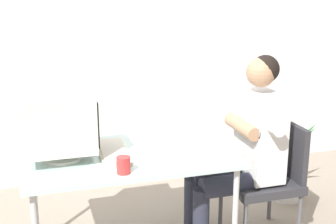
{
  "coord_description": "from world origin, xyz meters",
  "views": [
    {
      "loc": [
        -0.55,
        -2.67,
        1.76
      ],
      "look_at": [
        0.26,
        0.0,
        0.98
      ],
      "focal_mm": 49.42,
      "sensor_mm": 36.0,
      "label": 1
    }
  ],
  "objects_px": {
    "keyboard": "(113,151)",
    "office_chair": "(269,174)",
    "potted_plant": "(288,167)",
    "desk_mug": "(123,165)",
    "desk": "(129,162)",
    "person_seated": "(245,146)",
    "crt_monitor": "(60,123)"
  },
  "relations": [
    {
      "from": "desk",
      "to": "desk_mug",
      "type": "height_order",
      "value": "desk_mug"
    },
    {
      "from": "desk",
      "to": "desk_mug",
      "type": "xyz_separation_m",
      "value": [
        -0.09,
        -0.29,
        0.1
      ]
    },
    {
      "from": "crt_monitor",
      "to": "office_chair",
      "type": "distance_m",
      "value": 1.48
    },
    {
      "from": "potted_plant",
      "to": "desk_mug",
      "type": "bearing_deg",
      "value": -153.27
    },
    {
      "from": "crt_monitor",
      "to": "person_seated",
      "type": "relative_size",
      "value": 0.32
    },
    {
      "from": "office_chair",
      "to": "desk_mug",
      "type": "distance_m",
      "value": 1.16
    },
    {
      "from": "office_chair",
      "to": "person_seated",
      "type": "height_order",
      "value": "person_seated"
    },
    {
      "from": "person_seated",
      "to": "office_chair",
      "type": "bearing_deg",
      "value": -0.0
    },
    {
      "from": "office_chair",
      "to": "person_seated",
      "type": "xyz_separation_m",
      "value": [
        -0.2,
        0.0,
        0.23
      ]
    },
    {
      "from": "keyboard",
      "to": "desk_mug",
      "type": "relative_size",
      "value": 5.01
    },
    {
      "from": "desk",
      "to": "keyboard",
      "type": "height_order",
      "value": "keyboard"
    },
    {
      "from": "crt_monitor",
      "to": "keyboard",
      "type": "xyz_separation_m",
      "value": [
        0.31,
        0.0,
        -0.22
      ]
    },
    {
      "from": "keyboard",
      "to": "office_chair",
      "type": "relative_size",
      "value": 0.58
    },
    {
      "from": "crt_monitor",
      "to": "keyboard",
      "type": "height_order",
      "value": "crt_monitor"
    },
    {
      "from": "office_chair",
      "to": "person_seated",
      "type": "distance_m",
      "value": 0.3
    },
    {
      "from": "desk",
      "to": "desk_mug",
      "type": "distance_m",
      "value": 0.32
    },
    {
      "from": "potted_plant",
      "to": "desk_mug",
      "type": "height_order",
      "value": "desk_mug"
    },
    {
      "from": "person_seated",
      "to": "potted_plant",
      "type": "bearing_deg",
      "value": 37.16
    },
    {
      "from": "person_seated",
      "to": "desk_mug",
      "type": "bearing_deg",
      "value": -162.53
    },
    {
      "from": "desk",
      "to": "office_chair",
      "type": "bearing_deg",
      "value": -0.81
    },
    {
      "from": "desk",
      "to": "desk_mug",
      "type": "relative_size",
      "value": 13.4
    },
    {
      "from": "crt_monitor",
      "to": "desk_mug",
      "type": "bearing_deg",
      "value": -45.33
    },
    {
      "from": "desk",
      "to": "person_seated",
      "type": "relative_size",
      "value": 0.99
    },
    {
      "from": "office_chair",
      "to": "desk_mug",
      "type": "relative_size",
      "value": 8.59
    },
    {
      "from": "keyboard",
      "to": "person_seated",
      "type": "height_order",
      "value": "person_seated"
    },
    {
      "from": "desk",
      "to": "keyboard",
      "type": "xyz_separation_m",
      "value": [
        -0.1,
        0.03,
        0.07
      ]
    },
    {
      "from": "crt_monitor",
      "to": "person_seated",
      "type": "bearing_deg",
      "value": -1.84
    },
    {
      "from": "person_seated",
      "to": "potted_plant",
      "type": "relative_size",
      "value": 1.82
    },
    {
      "from": "person_seated",
      "to": "potted_plant",
      "type": "xyz_separation_m",
      "value": [
        0.66,
        0.5,
        -0.43
      ]
    },
    {
      "from": "desk",
      "to": "crt_monitor",
      "type": "distance_m",
      "value": 0.5
    },
    {
      "from": "crt_monitor",
      "to": "potted_plant",
      "type": "height_order",
      "value": "crt_monitor"
    },
    {
      "from": "keyboard",
      "to": "person_seated",
      "type": "relative_size",
      "value": 0.37
    }
  ]
}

